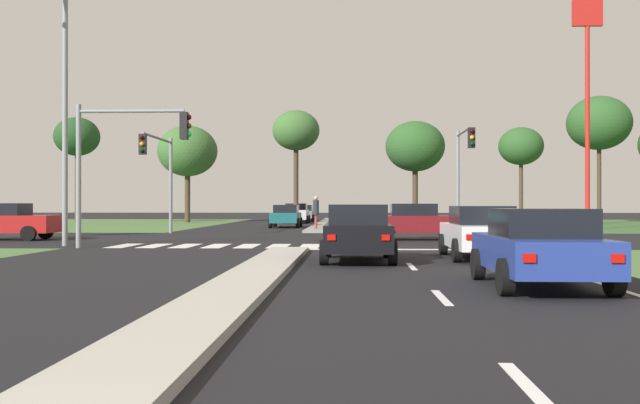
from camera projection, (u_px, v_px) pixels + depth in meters
name	position (u px, v px, depth m)	size (l,w,h in m)	color
ground_plane	(305.00, 239.00, 32.04)	(200.00, 200.00, 0.00)	black
grass_verge_far_left	(2.00, 224.00, 57.60)	(35.00, 35.00, 0.01)	#476B38
median_island_near	(239.00, 287.00, 13.05)	(1.20, 22.00, 0.14)	#ADA89E
median_island_far	(325.00, 223.00, 57.01)	(1.20, 36.00, 0.14)	gray
lane_dash_near	(531.00, 389.00, 6.08)	(0.14, 2.00, 0.01)	silver
lane_dash_second	(442.00, 297.00, 12.08)	(0.14, 2.00, 0.01)	silver
lane_dash_third	(412.00, 266.00, 18.07)	(0.14, 2.00, 0.01)	silver
edge_line_right	(608.00, 286.00, 13.76)	(0.14, 24.00, 0.01)	silver
stop_bar_near	(404.00, 249.00, 24.88)	(6.40, 0.50, 0.01)	silver
crosswalk_bar_near	(124.00, 246.00, 27.11)	(0.70, 2.80, 0.01)	silver
crosswalk_bar_second	(155.00, 246.00, 27.06)	(0.70, 2.80, 0.01)	silver
crosswalk_bar_third	(186.00, 246.00, 27.02)	(0.70, 2.80, 0.01)	silver
crosswalk_bar_fourth	(217.00, 246.00, 26.97)	(0.70, 2.80, 0.01)	silver
crosswalk_bar_fifth	(248.00, 246.00, 26.92)	(0.70, 2.80, 0.01)	silver
crosswalk_bar_sixth	(279.00, 246.00, 26.87)	(0.70, 2.80, 0.01)	silver
crosswalk_bar_seventh	(310.00, 246.00, 26.82)	(0.70, 2.80, 0.01)	silver
crosswalk_bar_eighth	(341.00, 246.00, 26.77)	(0.70, 2.80, 0.01)	silver
car_maroon_near	(416.00, 221.00, 31.63)	(4.24, 2.04, 1.57)	maroon
car_teal_second	(286.00, 216.00, 48.72)	(1.98, 4.46, 1.50)	#19565B
car_silver_third	(296.00, 213.00, 59.26)	(2.08, 4.29, 1.60)	#B7B7BC
car_red_fourth	(6.00, 221.00, 31.58)	(4.22, 1.95, 1.59)	#A31919
car_white_fifth	(480.00, 232.00, 20.78)	(1.95, 4.63, 1.50)	silver
car_grey_sixth	(303.00, 213.00, 65.67)	(1.99, 4.53, 1.47)	slate
car_black_seventh	(358.00, 232.00, 19.81)	(1.95, 4.27, 1.54)	black
car_blue_eighth	(540.00, 247.00, 13.56)	(2.02, 4.21, 1.47)	navy
traffic_signal_far_right	(463.00, 160.00, 36.59)	(0.32, 4.72, 5.41)	gray
traffic_signal_near_left	(121.00, 149.00, 25.71)	(4.11, 0.32, 5.07)	gray
traffic_signal_far_left	(160.00, 164.00, 36.80)	(0.32, 5.61, 5.09)	gray
street_lamp_second	(60.00, 101.00, 26.84)	(1.57, 2.03, 9.52)	gray
pedestrian_at_median	(316.00, 209.00, 42.13)	(0.34, 0.34, 1.88)	maroon
fastfood_pole_sign	(587.00, 65.00, 44.40)	(1.80, 0.40, 13.96)	red
treeline_near	(77.00, 137.00, 59.72)	(3.70, 3.70, 8.65)	#423323
treeline_second	(188.00, 151.00, 61.97)	(5.06, 5.06, 8.21)	#423323
treeline_third	(296.00, 131.00, 57.75)	(3.73, 3.73, 8.97)	#423323
treeline_fourth	(415.00, 147.00, 56.93)	(4.62, 4.62, 8.02)	#423323
treeline_fifth	(521.00, 147.00, 55.99)	(3.41, 3.41, 7.44)	#423323
treeline_seventh	(599.00, 123.00, 58.57)	(5.07, 5.07, 10.21)	#423323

